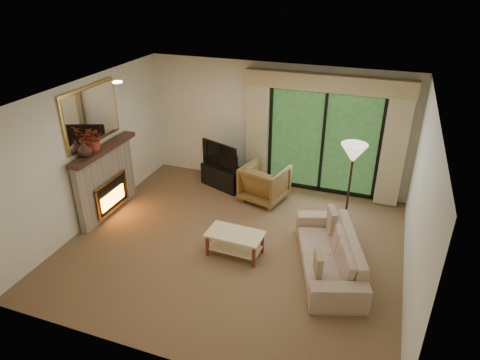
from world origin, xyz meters
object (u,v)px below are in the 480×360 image
(armchair, at_px, (265,183))
(sofa, at_px, (329,252))
(coffee_table, at_px, (235,244))
(media_console, at_px, (223,176))

(armchair, distance_m, sofa, 2.38)
(armchair, distance_m, coffee_table, 1.94)
(sofa, bearing_deg, armchair, -156.50)
(media_console, distance_m, armchair, 1.04)
(media_console, height_order, armchair, armchair)
(armchair, xyz_separation_m, coffee_table, (0.09, -1.93, -0.17))
(media_console, height_order, coffee_table, media_console)
(armchair, xyz_separation_m, sofa, (1.58, -1.78, -0.07))
(media_console, relative_size, sofa, 0.45)
(media_console, bearing_deg, coffee_table, -42.73)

